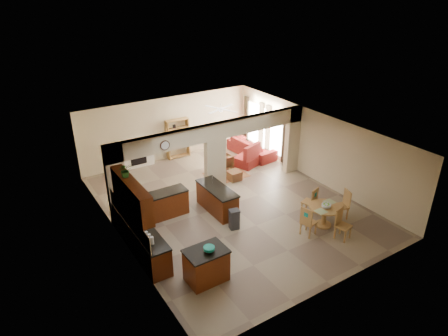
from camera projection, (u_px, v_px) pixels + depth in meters
floor at (230, 204)px, 14.42m from camera, size 10.00×10.00×0.00m
ceiling at (230, 132)px, 13.21m from camera, size 10.00×10.00×0.00m
wall_back at (168, 128)px, 17.63m from camera, size 8.00×0.00×8.00m
wall_front at (339, 243)px, 10.00m from camera, size 8.00×0.00×8.00m
wall_left at (118, 201)px, 11.88m from camera, size 0.00×10.00×10.00m
wall_right at (315, 146)px, 15.75m from camera, size 0.00×10.00×10.00m
partition_left_pier at (117, 185)px, 12.79m from camera, size 0.60×0.25×2.80m
partition_center_pier at (215, 167)px, 14.71m from camera, size 0.80×0.25×2.20m
partition_right_pier at (292, 140)px, 16.36m from camera, size 0.60×0.25×2.80m
partition_header at (215, 131)px, 14.11m from camera, size 8.00×0.25×0.60m
kitchen_counter at (147, 224)px, 12.45m from camera, size 2.52×3.29×1.48m
upper_cabinets at (131, 195)px, 11.14m from camera, size 0.35×2.40×0.90m
peninsula at (217, 199)px, 13.85m from camera, size 0.70×1.85×0.91m
wall_clock at (165, 145)px, 13.05m from camera, size 0.34×0.03×0.34m
rug at (226, 175)px, 16.60m from camera, size 1.60×1.30×0.01m
fireplace at (137, 153)px, 17.07m from camera, size 1.60×0.35×1.20m
shelving_unit at (178, 139)px, 17.88m from camera, size 1.00×0.32×1.80m
window_a at (277, 134)px, 17.57m from camera, size 0.02×0.90×1.90m
window_b at (254, 123)px, 18.87m from camera, size 0.02×0.90×1.90m
glazed_door at (265, 131)px, 18.29m from camera, size 0.02×0.70×2.10m
drape_a_left at (285, 138)px, 17.10m from camera, size 0.10×0.28×2.30m
drape_a_right at (268, 130)px, 18.01m from camera, size 0.10×0.28×2.30m
drape_b_left at (261, 127)px, 18.39m from camera, size 0.10×0.28×2.30m
drape_b_right at (246, 120)px, 19.31m from camera, size 0.10×0.28×2.30m
ceiling_fan at (221, 109)px, 16.33m from camera, size 1.00×1.00×0.10m
kitchen_island at (206, 265)px, 10.63m from camera, size 1.12×0.80×0.96m
teal_bowl at (209, 249)px, 10.36m from camera, size 0.30×0.30×0.14m
trash_can at (234, 220)px, 12.91m from camera, size 0.35×0.31×0.64m
dining_table at (324, 213)px, 13.00m from camera, size 1.05×1.05×0.72m
fruit_bowl at (326, 206)px, 12.79m from camera, size 0.30×0.30×0.16m
sofa at (251, 148)px, 18.33m from camera, size 2.56×1.18×0.73m
chaise at (247, 160)px, 17.40m from camera, size 1.28×1.16×0.42m
armchair at (222, 162)px, 16.87m from camera, size 0.79×0.81×0.70m
ottoman at (234, 175)px, 16.14m from camera, size 0.51×0.51×0.37m
plant at (125, 170)px, 11.08m from camera, size 0.40×0.36×0.40m
chair_north at (311, 200)px, 13.58m from camera, size 0.53×0.53×1.02m
chair_east at (344, 203)px, 13.41m from camera, size 0.53×0.53×1.02m
chair_south at (341, 222)px, 12.36m from camera, size 0.51×0.51×1.02m
chair_west at (308, 221)px, 12.45m from camera, size 0.51×0.51×1.02m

